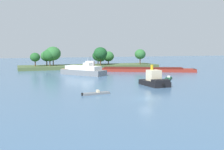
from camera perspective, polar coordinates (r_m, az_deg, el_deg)
ground_plane at (r=51.59m, az=6.90°, el=-4.79°), size 400.00×400.00×0.00m
treeline_island at (r=124.14m, az=-5.47°, el=2.92°), size 61.38×15.23×9.52m
fishing_skiff at (r=55.62m, az=-3.32°, el=-3.76°), size 5.96×2.27×0.88m
white_riverboat at (r=94.09m, az=-5.94°, el=0.90°), size 13.70×15.91×5.57m
cargo_barge at (r=107.21m, az=5.05°, el=1.19°), size 40.82×22.96×5.72m
tugboat at (r=68.44m, az=8.71°, el=-1.12°), size 4.65×8.68×5.01m
small_motorboat at (r=82.95m, az=11.51°, el=-0.66°), size 4.11×4.60×1.01m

